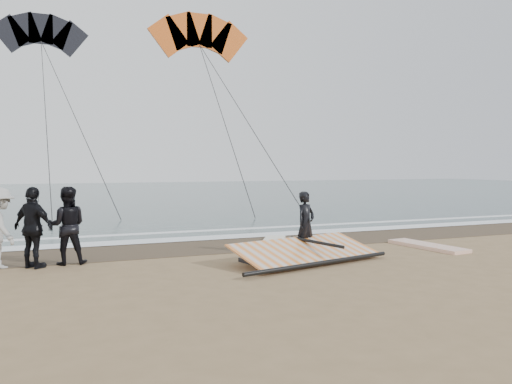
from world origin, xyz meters
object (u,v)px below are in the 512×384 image
board_white (427,246)px  board_cream (273,242)px  man_main (306,223)px  sail_rig (300,253)px

board_white → board_cream: (-3.75, 2.23, -0.00)m
man_main → board_cream: (-0.04, 2.01, -0.77)m
board_white → sail_rig: (-4.20, -0.41, 0.15)m
sail_rig → board_white: bearing=5.6°
sail_rig → man_main: bearing=52.8°
sail_rig → board_cream: bearing=80.4°
board_white → board_cream: 4.36m
board_cream → sail_rig: sail_rig is taller
man_main → sail_rig: size_ratio=0.40×
board_white → sail_rig: bearing=178.6°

